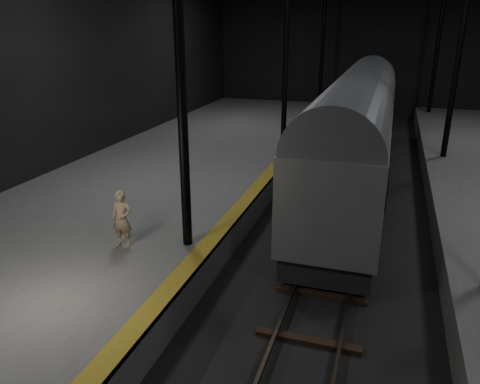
% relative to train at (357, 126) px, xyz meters
% --- Properties ---
extents(ground, '(44.00, 44.00, 0.00)m').
position_rel_train_xyz_m(ground, '(0.00, -5.10, -2.76)').
color(ground, black).
rests_on(ground, ground).
extents(platform_left, '(9.00, 43.80, 1.00)m').
position_rel_train_xyz_m(platform_left, '(-7.50, -5.10, -2.26)').
color(platform_left, '#4C4C49').
rests_on(platform_left, ground).
extents(tactile_strip, '(0.50, 43.80, 0.01)m').
position_rel_train_xyz_m(tactile_strip, '(-3.25, -5.10, -1.76)').
color(tactile_strip, olive).
rests_on(tactile_strip, platform_left).
extents(track, '(2.40, 43.00, 0.24)m').
position_rel_train_xyz_m(track, '(0.00, -5.10, -2.70)').
color(track, '#3F3328').
rests_on(track, ground).
extents(train, '(2.78, 18.54, 4.96)m').
position_rel_train_xyz_m(train, '(0.00, 0.00, 0.00)').
color(train, '#A2A5AA').
rests_on(train, ground).
extents(woman, '(0.61, 0.41, 1.61)m').
position_rel_train_xyz_m(woman, '(-5.43, -9.76, -0.96)').
color(woman, tan).
rests_on(woman, platform_left).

